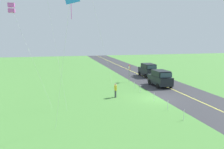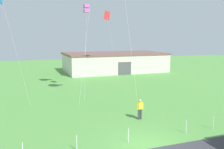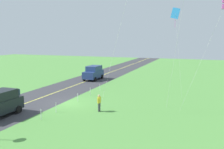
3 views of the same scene
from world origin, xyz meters
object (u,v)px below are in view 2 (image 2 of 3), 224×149
object	(u,v)px
person_adult_near	(140,109)
warehouse_distant	(114,62)
kite_blue_mid	(107,17)
kite_yellow_high	(86,9)

from	to	relation	value
person_adult_near	warehouse_distant	world-z (taller)	warehouse_distant
person_adult_near	warehouse_distant	size ratio (longest dim) A/B	0.09
kite_blue_mid	warehouse_distant	distance (m)	13.44
kite_blue_mid	kite_yellow_high	bearing A→B (deg)	-126.05
kite_yellow_high	kite_blue_mid	bearing A→B (deg)	53.95
warehouse_distant	kite_yellow_high	bearing A→B (deg)	-119.87
kite_yellow_high	warehouse_distant	xyz separation A→B (m)	(9.37, 16.31, -7.67)
kite_blue_mid	kite_yellow_high	world-z (taller)	kite_blue_mid
kite_yellow_high	warehouse_distant	distance (m)	20.31
kite_blue_mid	person_adult_near	bearing A→B (deg)	-100.26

